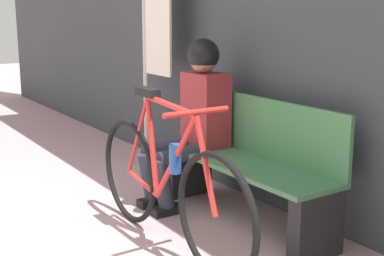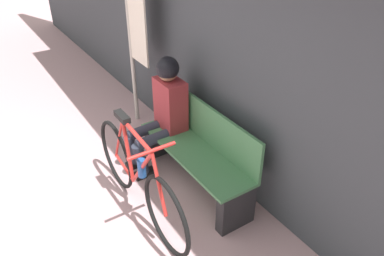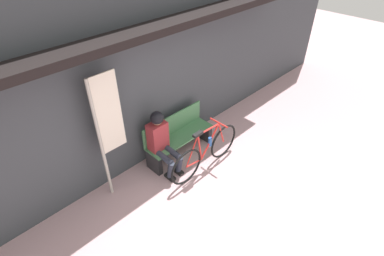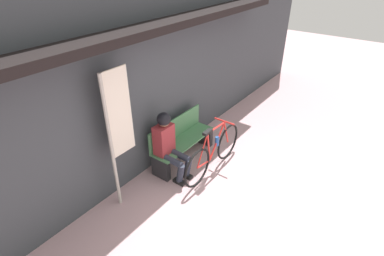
{
  "view_description": "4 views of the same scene",
  "coord_description": "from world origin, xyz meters",
  "px_view_note": "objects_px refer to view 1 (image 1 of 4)",
  "views": [
    {
      "loc": [
        3.03,
        -0.12,
        1.38
      ],
      "look_at": [
        0.18,
        1.76,
        0.64
      ],
      "focal_mm": 50.0,
      "sensor_mm": 36.0,
      "label": 1
    },
    {
      "loc": [
        2.83,
        0.41,
        2.49
      ],
      "look_at": [
        0.66,
        1.83,
        0.88
      ],
      "focal_mm": 35.0,
      "sensor_mm": 36.0,
      "label": 2
    },
    {
      "loc": [
        -2.6,
        -1.27,
        3.94
      ],
      "look_at": [
        0.51,
        1.83,
        0.66
      ],
      "focal_mm": 28.0,
      "sensor_mm": 36.0,
      "label": 3
    },
    {
      "loc": [
        -3.23,
        -0.84,
        3.44
      ],
      "look_at": [
        0.34,
        1.81,
        0.79
      ],
      "focal_mm": 28.0,
      "sensor_mm": 36.0,
      "label": 4
    }
  ],
  "objects_px": {
    "bicycle": "(167,185)",
    "banner_pole": "(153,15)",
    "park_bench_near": "(250,167)",
    "person_seated": "(195,112)"
  },
  "relations": [
    {
      "from": "park_bench_near",
      "to": "banner_pole",
      "type": "xyz_separation_m",
      "value": [
        -1.37,
        0.05,
        0.99
      ]
    },
    {
      "from": "park_bench_near",
      "to": "person_seated",
      "type": "height_order",
      "value": "person_seated"
    },
    {
      "from": "park_bench_near",
      "to": "person_seated",
      "type": "relative_size",
      "value": 1.18
    },
    {
      "from": "bicycle",
      "to": "person_seated",
      "type": "bearing_deg",
      "value": 134.02
    },
    {
      "from": "park_bench_near",
      "to": "banner_pole",
      "type": "relative_size",
      "value": 0.66
    },
    {
      "from": "bicycle",
      "to": "person_seated",
      "type": "height_order",
      "value": "person_seated"
    },
    {
      "from": "bicycle",
      "to": "banner_pole",
      "type": "xyz_separation_m",
      "value": [
        -1.41,
        0.72,
        0.97
      ]
    },
    {
      "from": "banner_pole",
      "to": "person_seated",
      "type": "bearing_deg",
      "value": -10.31
    },
    {
      "from": "bicycle",
      "to": "banner_pole",
      "type": "distance_m",
      "value": 1.86
    },
    {
      "from": "park_bench_near",
      "to": "banner_pole",
      "type": "bearing_deg",
      "value": 177.79
    }
  ]
}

